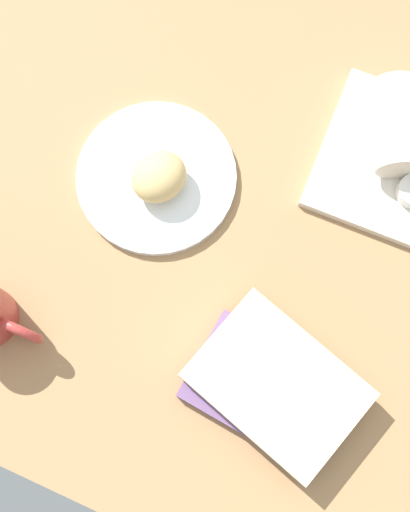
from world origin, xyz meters
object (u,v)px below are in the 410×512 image
object	(u,v)px
round_plate	(156,177)
scone_pastry	(159,177)
breakfast_wrap	(397,126)
book_stack	(274,387)
square_plate	(399,163)

from	to	relation	value
round_plate	scone_pastry	distance (cm)	3.73
scone_pastry	breakfast_wrap	size ratio (longest dim) A/B	0.61
scone_pastry	book_stack	size ratio (longest dim) A/B	0.32
scone_pastry	square_plate	world-z (taller)	scone_pastry
square_plate	book_stack	bearing A→B (deg)	-96.75
square_plate	breakfast_wrap	size ratio (longest dim) A/B	1.70
breakfast_wrap	book_stack	xyz separation A→B (cm)	(-1.80, -39.13, -2.37)
scone_pastry	round_plate	bearing A→B (deg)	140.15
round_plate	square_plate	world-z (taller)	square_plate
square_plate	book_stack	distance (cm)	36.33
square_plate	breakfast_wrap	xyz separation A→B (cm)	(-2.47, 3.09, 4.20)
square_plate	breakfast_wrap	distance (cm)	5.77
scone_pastry	breakfast_wrap	xyz separation A→B (cm)	(26.98, 19.58, 0.80)
round_plate	breakfast_wrap	distance (cm)	33.94
round_plate	breakfast_wrap	size ratio (longest dim) A/B	1.74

